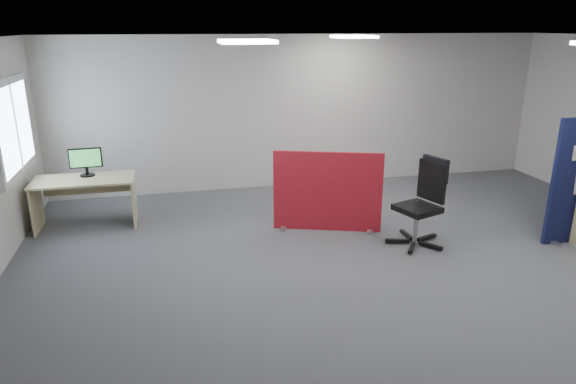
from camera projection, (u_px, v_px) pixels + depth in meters
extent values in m
plane|color=#55585D|center=(377.00, 263.00, 6.43)|extent=(9.00, 9.00, 0.00)
cube|color=white|center=(390.00, 39.00, 5.59)|extent=(9.00, 7.00, 0.02)
cube|color=silver|center=(305.00, 112.00, 9.25)|extent=(9.00, 0.02, 2.70)
cube|color=white|center=(13.00, 127.00, 6.83)|extent=(0.06, 1.70, 1.30)
cube|color=white|center=(15.00, 127.00, 6.84)|extent=(0.02, 1.50, 1.10)
cube|color=white|center=(247.00, 42.00, 5.74)|extent=(0.60, 0.60, 0.04)
cube|color=white|center=(354.00, 37.00, 8.02)|extent=(0.60, 0.60, 0.04)
cube|color=#A5A4A9|center=(551.00, 242.00, 7.03)|extent=(0.08, 0.30, 0.04)
cube|color=#AF1627|center=(327.00, 192.00, 7.31)|extent=(1.48, 0.56, 1.16)
cube|color=#A5A4A9|center=(285.00, 232.00, 7.35)|extent=(0.08, 0.30, 0.04)
cube|color=#A5A4A9|center=(367.00, 225.00, 7.62)|extent=(0.08, 0.30, 0.04)
cube|color=#D7C58A|center=(83.00, 180.00, 7.42)|extent=(1.42, 0.71, 0.03)
cube|color=#D7C58A|center=(36.00, 207.00, 7.38)|extent=(0.03, 0.65, 0.70)
cube|color=#D7C58A|center=(134.00, 200.00, 7.68)|extent=(0.03, 0.65, 0.70)
cube|color=#D7C58A|center=(88.00, 184.00, 7.77)|extent=(1.28, 0.02, 0.30)
cylinder|color=black|center=(88.00, 175.00, 7.55)|extent=(0.21, 0.21, 0.02)
cube|color=black|center=(87.00, 171.00, 7.53)|extent=(0.04, 0.03, 0.10)
cube|color=black|center=(85.00, 158.00, 7.47)|extent=(0.46, 0.07, 0.29)
cube|color=#2D873D|center=(85.00, 158.00, 7.45)|extent=(0.42, 0.03, 0.25)
cube|color=black|center=(427.00, 238.00, 7.10)|extent=(0.32, 0.16, 0.04)
cube|color=black|center=(407.00, 235.00, 7.20)|extent=(0.06, 0.32, 0.04)
cube|color=black|center=(397.00, 241.00, 7.00)|extent=(0.32, 0.14, 0.04)
cube|color=black|center=(412.00, 248.00, 6.77)|extent=(0.23, 0.30, 0.04)
cube|color=black|center=(431.00, 246.00, 6.84)|extent=(0.24, 0.29, 0.04)
cylinder|color=#A5A4A9|center=(416.00, 226.00, 6.91)|extent=(0.06, 0.06, 0.45)
cube|color=black|center=(417.00, 209.00, 6.84)|extent=(0.63, 0.63, 0.08)
cube|color=black|center=(432.00, 181.00, 6.85)|extent=(0.20, 0.44, 0.54)
cube|color=black|center=(435.00, 169.00, 6.82)|extent=(0.20, 0.41, 0.32)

